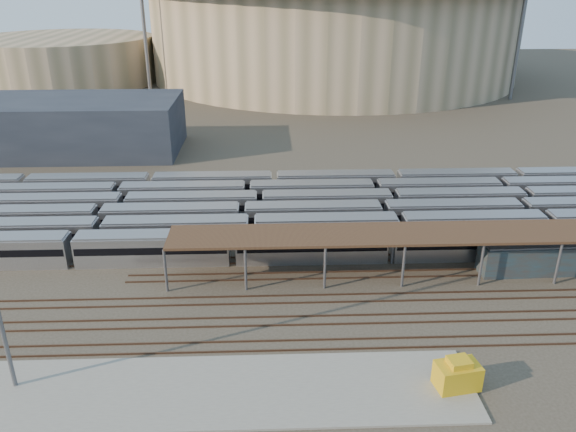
% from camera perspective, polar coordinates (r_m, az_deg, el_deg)
% --- Properties ---
extents(ground, '(420.00, 420.00, 0.00)m').
position_cam_1_polar(ground, '(60.97, -4.84, -8.08)').
color(ground, '#383026').
rests_on(ground, ground).
extents(apron, '(50.00, 9.00, 0.20)m').
position_cam_1_polar(apron, '(49.34, -11.65, -17.10)').
color(apron, gray).
rests_on(apron, ground).
extents(subway_trains, '(117.29, 23.90, 3.60)m').
position_cam_1_polar(subway_trains, '(76.59, -3.65, 0.33)').
color(subway_trains, '#BCBCC1').
rests_on(subway_trains, ground).
extents(inspection_shed, '(60.30, 6.00, 5.30)m').
position_cam_1_polar(inspection_shed, '(64.83, 14.97, -1.84)').
color(inspection_shed, '#5E5E63').
rests_on(inspection_shed, ground).
extents(empty_tracks, '(170.00, 9.62, 0.18)m').
position_cam_1_polar(empty_tracks, '(56.72, -5.05, -10.64)').
color(empty_tracks, '#4C3323').
rests_on(empty_tracks, ground).
extents(stadium, '(124.00, 124.00, 32.50)m').
position_cam_1_polar(stadium, '(193.79, 4.57, 18.82)').
color(stadium, tan).
rests_on(stadium, ground).
extents(secondary_arena, '(56.00, 56.00, 14.00)m').
position_cam_1_polar(secondary_arena, '(194.18, -21.85, 14.49)').
color(secondary_arena, tan).
rests_on(secondary_arena, ground).
extents(service_building, '(42.00, 20.00, 10.00)m').
position_cam_1_polar(service_building, '(116.65, -21.43, 8.54)').
color(service_building, '#1E232D').
rests_on(service_building, ground).
extents(floodlight_0, '(4.00, 1.00, 38.40)m').
position_cam_1_polar(floodlight_0, '(165.68, -14.49, 18.88)').
color(floodlight_0, '#5E5E63').
rests_on(floodlight_0, ground).
extents(floodlight_2, '(4.00, 1.00, 38.40)m').
position_cam_1_polar(floodlight_2, '(166.38, 22.69, 17.90)').
color(floodlight_2, '#5E5E63').
rests_on(floodlight_2, ground).
extents(floodlight_3, '(4.00, 1.00, 38.40)m').
position_cam_1_polar(floodlight_3, '(212.64, -6.08, 20.30)').
color(floodlight_3, '#5E5E63').
rests_on(floodlight_3, ground).
extents(teal_boxcar, '(15.24, 3.29, 3.54)m').
position_cam_1_polar(teal_boxcar, '(70.98, 24.72, -3.91)').
color(teal_boxcar, '#1B3945').
rests_on(teal_boxcar, ground).
extents(yellow_equipment, '(3.84, 2.77, 2.20)m').
position_cam_1_polar(yellow_equipment, '(50.07, 16.81, -15.26)').
color(yellow_equipment, '#C19612').
rests_on(yellow_equipment, apron).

